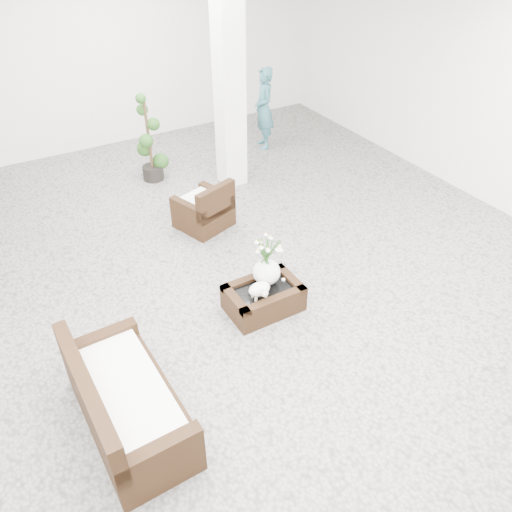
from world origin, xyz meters
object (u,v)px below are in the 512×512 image
coffee_table (263,299)px  loveseat (127,394)px  topiary (149,139)px  armchair (203,204)px

coffee_table → loveseat: 2.14m
coffee_table → topiary: bearing=88.9°
armchair → loveseat: (-2.16, -2.90, 0.05)m
armchair → topiary: bearing=-105.3°
coffee_table → armchair: (0.19, 2.11, 0.23)m
armchair → topiary: topiary is taller
coffee_table → loveseat: (-1.97, -0.79, 0.28)m
coffee_table → armchair: bearing=84.8°
armchair → loveseat: bearing=34.5°
armchair → loveseat: size_ratio=0.47×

